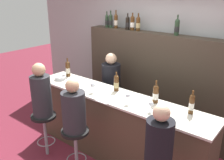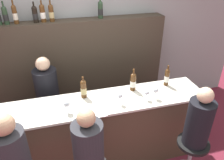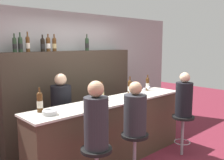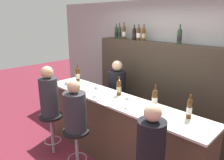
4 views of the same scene
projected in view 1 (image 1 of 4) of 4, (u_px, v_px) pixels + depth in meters
wall_back at (161, 61)px, 4.60m from camera, size 6.40×0.05×2.60m
bar_counter at (115, 127)px, 3.87m from camera, size 3.00×0.58×1.06m
back_bar_cabinet at (154, 83)px, 4.56m from camera, size 2.82×0.28×1.84m
wine_bottle_counter_0 at (68, 69)px, 4.46m from camera, size 0.08×0.08×0.34m
wine_bottle_counter_1 at (116, 83)px, 3.82m from camera, size 0.08×0.08×0.30m
wine_bottle_counter_2 at (156, 94)px, 3.41m from camera, size 0.08×0.08×0.32m
wine_bottle_counter_3 at (192, 104)px, 3.11m from camera, size 0.07×0.07×0.31m
wine_bottle_backbar_0 at (107, 21)px, 4.86m from camera, size 0.07×0.07×0.30m
wine_bottle_backbar_1 at (111, 21)px, 4.80m from camera, size 0.07×0.07×0.32m
wine_bottle_backbar_2 at (116, 21)px, 4.72m from camera, size 0.07×0.07×0.34m
wine_bottle_backbar_3 at (128, 23)px, 4.57m from camera, size 0.08×0.08×0.29m
wine_bottle_backbar_4 at (132, 23)px, 4.50m from camera, size 0.08×0.08×0.31m
wine_bottle_backbar_5 at (138, 24)px, 4.43m from camera, size 0.07×0.07×0.31m
wine_bottle_backbar_6 at (177, 27)px, 3.99m from camera, size 0.08×0.08×0.33m
wine_glass_0 at (93, 85)px, 3.76m from camera, size 0.08×0.08×0.16m
wine_glass_1 at (128, 96)px, 3.38m from camera, size 0.07×0.07×0.16m
wine_glass_2 at (151, 104)px, 3.17m from camera, size 0.07×0.07×0.14m
wine_glass_3 at (160, 106)px, 3.10m from camera, size 0.07×0.07×0.16m
metal_bowl at (60, 78)px, 4.33m from camera, size 0.19×0.19×0.05m
tasting_menu at (108, 99)px, 3.57m from camera, size 0.21×0.30×0.00m
bar_stool_left at (44, 124)px, 3.90m from camera, size 0.39×0.39×0.72m
guest_seated_left at (41, 93)px, 3.73m from camera, size 0.30×0.30×0.83m
bar_stool_middle at (75, 140)px, 3.49m from camera, size 0.39×0.39×0.72m
guest_seated_middle at (74, 109)px, 3.33m from camera, size 0.32×0.32×0.75m
guest_seated_right at (159, 143)px, 2.57m from camera, size 0.29×0.29×0.77m
bartender at (111, 96)px, 4.62m from camera, size 0.34×0.34×1.49m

